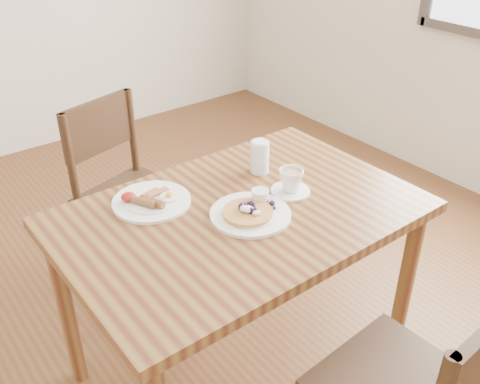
{
  "coord_description": "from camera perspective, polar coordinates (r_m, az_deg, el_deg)",
  "views": [
    {
      "loc": [
        -0.92,
        -1.2,
        1.73
      ],
      "look_at": [
        0.0,
        0.0,
        0.82
      ],
      "focal_mm": 40.0,
      "sensor_mm": 36.0,
      "label": 1
    }
  ],
  "objects": [
    {
      "name": "dining_table",
      "position": [
        1.86,
        0.0,
        -4.47
      ],
      "size": [
        1.2,
        0.8,
        0.75
      ],
      "color": "brown",
      "rests_on": "ground"
    },
    {
      "name": "pancake_plate",
      "position": [
        1.77,
        1.16,
        -2.07
      ],
      "size": [
        0.27,
        0.27,
        0.06
      ],
      "color": "white",
      "rests_on": "dining_table"
    },
    {
      "name": "teacup_saucer",
      "position": [
        1.89,
        5.44,
        1.07
      ],
      "size": [
        0.14,
        0.14,
        0.09
      ],
      "color": "white",
      "rests_on": "dining_table"
    },
    {
      "name": "water_glass",
      "position": [
        2.0,
        2.12,
        3.76
      ],
      "size": [
        0.07,
        0.07,
        0.13
      ],
      "primitive_type": "cylinder",
      "color": "silver",
      "rests_on": "dining_table"
    },
    {
      "name": "ground",
      "position": [
        2.3,
        0.0,
        -17.81
      ],
      "size": [
        5.0,
        5.0,
        0.0
      ],
      "primitive_type": "plane",
      "color": "#4F3216",
      "rests_on": "ground"
    },
    {
      "name": "chair_far",
      "position": [
        2.49,
        -12.04,
        0.47
      ],
      "size": [
        0.52,
        0.52,
        0.88
      ],
      "rotation": [
        0.0,
        0.0,
        3.41
      ],
      "color": "#341C12",
      "rests_on": "ground"
    },
    {
      "name": "breakfast_plate",
      "position": [
        1.85,
        -9.52,
        -0.92
      ],
      "size": [
        0.27,
        0.27,
        0.04
      ],
      "color": "white",
      "rests_on": "dining_table"
    }
  ]
}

